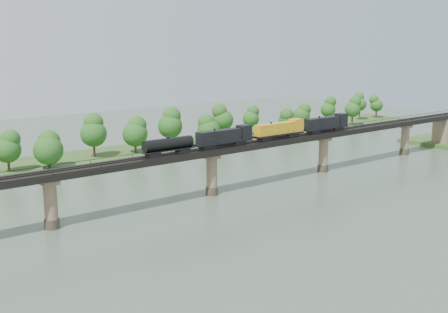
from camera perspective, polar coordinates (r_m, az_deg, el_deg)
ground at (r=114.85m, az=8.00°, el=-6.97°), size 400.00×400.00×0.00m
far_bank at (r=181.55m, az=-11.89°, el=0.00°), size 300.00×24.00×1.60m
bridge at (r=134.81m, az=-1.25°, el=-1.67°), size 236.00×30.00×11.50m
bridge_superstructure at (r=133.51m, az=-1.26°, el=0.97°), size 220.00×4.90×0.75m
far_treeline at (r=172.65m, az=-13.75°, el=2.05°), size 289.06×17.54×13.60m
freight_train at (r=143.36m, az=3.82°, el=2.46°), size 67.76×2.64×4.66m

